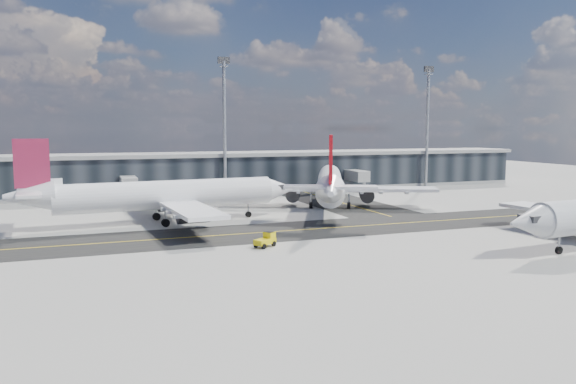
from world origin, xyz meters
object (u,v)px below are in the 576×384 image
Objects in this scene: baggage_tug at (266,240)px; service_van at (258,195)px; airliner_redtail at (330,184)px; airliner_af at (163,195)px.

baggage_tug is 0.57× the size of service_van.
airliner_redtail reaches higher than service_van.
airliner_redtail reaches higher than baggage_tug.
baggage_tug is at bearing -103.05° from airliner_redtail.
baggage_tug is 47.11m from service_van.
service_van is at bearing 137.25° from airliner_redtail.
baggage_tug reaches higher than service_van.
airliner_af is 14.13× the size of baggage_tug.
airliner_redtail is 34.26m from baggage_tug.
airliner_af is 32.90m from service_van.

